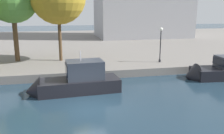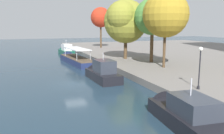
{
  "view_description": "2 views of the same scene",
  "coord_description": "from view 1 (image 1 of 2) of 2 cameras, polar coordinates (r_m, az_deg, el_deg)",
  "views": [
    {
      "loc": [
        -1.94,
        -15.95,
        6.7
      ],
      "look_at": [
        2.22,
        3.0,
        2.19
      ],
      "focal_mm": 37.95,
      "sensor_mm": 36.0,
      "label": 1
    },
    {
      "loc": [
        27.15,
        -5.37,
        6.82
      ],
      "look_at": [
        -0.76,
        5.02,
        1.6
      ],
      "focal_mm": 37.13,
      "sensor_mm": 36.0,
      "label": 2
    }
  ],
  "objects": [
    {
      "name": "motor_yacht_2",
      "position": [
        20.5,
        -9.33,
        -4.01
      ],
      "size": [
        7.94,
        2.98,
        4.45
      ],
      "rotation": [
        0.0,
        0.0,
        3.2
      ],
      "color": "black",
      "rests_on": "ground_plane"
    },
    {
      "name": "lamp_post",
      "position": [
        28.7,
        11.63,
        6.21
      ],
      "size": [
        0.4,
        0.4,
        4.12
      ],
      "color": "black",
      "rests_on": "dock_promenade"
    },
    {
      "name": "ground_plane",
      "position": [
        17.41,
        -5.1,
        -9.6
      ],
      "size": [
        220.0,
        220.0,
        0.0
      ],
      "primitive_type": "plane",
      "color": "#1E3342"
    },
    {
      "name": "dock_promenade",
      "position": [
        50.97,
        -10.16,
        5.8
      ],
      "size": [
        120.0,
        55.0,
        0.82
      ],
      "primitive_type": "cube",
      "color": "slate",
      "rests_on": "ground_plane"
    },
    {
      "name": "motor_yacht_3",
      "position": [
        27.05,
        24.97,
        -1.24
      ],
      "size": [
        8.38,
        3.43,
        4.48
      ],
      "rotation": [
        0.0,
        0.0,
        3.05
      ],
      "color": "black",
      "rests_on": "ground_plane"
    }
  ]
}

